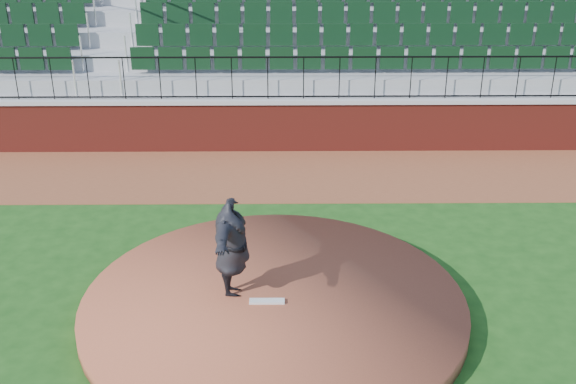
{
  "coord_description": "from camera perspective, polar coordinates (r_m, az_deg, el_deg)",
  "views": [
    {
      "loc": [
        -0.11,
        -9.35,
        6.16
      ],
      "look_at": [
        0.0,
        1.5,
        1.3
      ],
      "focal_mm": 43.98,
      "sensor_mm": 36.0,
      "label": 1
    }
  ],
  "objects": [
    {
      "name": "wall_cap",
      "position": [
        17.07,
        -0.19,
        7.41
      ],
      "size": [
        34.0,
        0.45,
        0.1
      ],
      "primitive_type": "cube",
      "color": "#B7B7B7",
      "rests_on": "field_wall"
    },
    {
      "name": "pitching_rubber",
      "position": [
        10.83,
        -1.71,
        -8.82
      ],
      "size": [
        0.54,
        0.14,
        0.04
      ],
      "primitive_type": "cube",
      "rotation": [
        0.0,
        0.0,
        -0.0
      ],
      "color": "silver",
      "rests_on": "pitchers_mound"
    },
    {
      "name": "pitcher",
      "position": [
        10.69,
        -4.54,
        -4.65
      ],
      "size": [
        0.55,
        1.91,
        1.55
      ],
      "primitive_type": "imported",
      "rotation": [
        0.0,
        0.0,
        1.55
      ],
      "color": "black",
      "rests_on": "pitchers_mound"
    },
    {
      "name": "pitchers_mound",
      "position": [
        10.99,
        -1.15,
        -9.16
      ],
      "size": [
        5.9,
        5.9,
        0.25
      ],
      "primitive_type": "cylinder",
      "color": "brown",
      "rests_on": "ground"
    },
    {
      "name": "warning_track",
      "position": [
        15.98,
        -0.14,
        1.48
      ],
      "size": [
        34.0,
        3.2,
        0.01
      ],
      "primitive_type": "cube",
      "color": "brown",
      "rests_on": "ground"
    },
    {
      "name": "concourse_wall",
      "position": [
        22.14,
        -0.3,
        15.27
      ],
      "size": [
        34.0,
        0.5,
        5.5
      ],
      "primitive_type": "cube",
      "color": "maroon",
      "rests_on": "ground"
    },
    {
      "name": "field_wall",
      "position": [
        17.27,
        -0.18,
        5.35
      ],
      "size": [
        34.0,
        0.35,
        1.2
      ],
      "primitive_type": "cube",
      "color": "maroon",
      "rests_on": "ground"
    },
    {
      "name": "seating_stands",
      "position": [
        19.46,
        -0.25,
        12.69
      ],
      "size": [
        34.0,
        5.1,
        4.6
      ],
      "primitive_type": null,
      "color": "gray",
      "rests_on": "ground"
    },
    {
      "name": "wall_railing",
      "position": [
        16.92,
        -0.19,
        9.2
      ],
      "size": [
        34.0,
        0.05,
        1.0
      ],
      "primitive_type": null,
      "color": "black",
      "rests_on": "wall_cap"
    },
    {
      "name": "ground",
      "position": [
        11.19,
        0.08,
        -9.25
      ],
      "size": [
        90.0,
        90.0,
        0.0
      ],
      "primitive_type": "plane",
      "color": "#184513",
      "rests_on": "ground"
    }
  ]
}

